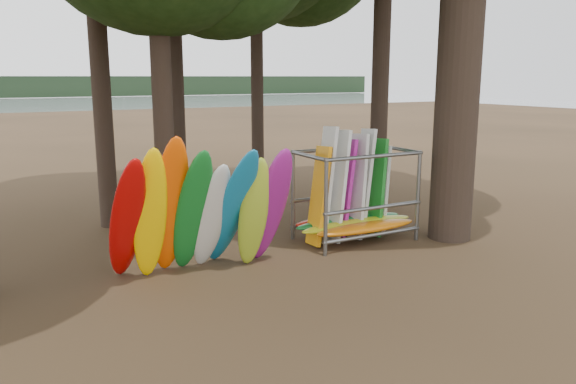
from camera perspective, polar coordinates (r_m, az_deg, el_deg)
name	(u,v)px	position (r m, az deg, el deg)	size (l,w,h in m)	color
ground	(294,278)	(11.26, 0.63, -8.70)	(120.00, 120.00, 0.00)	#47331E
lake	(36,112)	(69.53, -24.27, 7.41)	(160.00, 160.00, 0.00)	gray
far_shore	(12,87)	(119.36, -26.25, 9.55)	(160.00, 4.00, 4.00)	black
kayak_row	(203,213)	(11.14, -8.59, -2.08)	(3.73, 2.04, 3.04)	#B30605
storage_rack	(355,199)	(13.65, 6.78, -0.66)	(3.12, 1.52, 2.79)	slate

